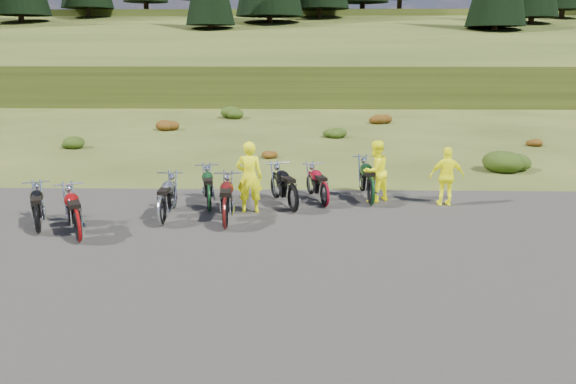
{
  "coord_description": "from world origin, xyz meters",
  "views": [
    {
      "loc": [
        0.99,
        -12.67,
        4.26
      ],
      "look_at": [
        0.63,
        0.86,
        0.77
      ],
      "focal_mm": 35.0,
      "sensor_mm": 36.0,
      "label": 1
    }
  ],
  "objects_px": {
    "motorcycle_0": "(39,235)",
    "motorcycle_7": "(371,206)",
    "motorcycle_3": "(163,226)",
    "person_middle": "(249,178)"
  },
  "relations": [
    {
      "from": "motorcycle_0",
      "to": "motorcycle_7",
      "type": "distance_m",
      "value": 8.48
    },
    {
      "from": "motorcycle_7",
      "to": "motorcycle_0",
      "type": "bearing_deg",
      "value": 104.76
    },
    {
      "from": "person_middle",
      "to": "motorcycle_3",
      "type": "bearing_deg",
      "value": 30.31
    },
    {
      "from": "motorcycle_3",
      "to": "person_middle",
      "type": "xyz_separation_m",
      "value": [
        2.04,
        1.22,
        0.95
      ]
    },
    {
      "from": "motorcycle_0",
      "to": "motorcycle_3",
      "type": "bearing_deg",
      "value": -98.97
    },
    {
      "from": "motorcycle_3",
      "to": "person_middle",
      "type": "distance_m",
      "value": 2.56
    },
    {
      "from": "motorcycle_0",
      "to": "person_middle",
      "type": "relative_size",
      "value": 1.04
    },
    {
      "from": "motorcycle_0",
      "to": "motorcycle_7",
      "type": "height_order",
      "value": "motorcycle_7"
    },
    {
      "from": "motorcycle_0",
      "to": "motorcycle_3",
      "type": "xyz_separation_m",
      "value": [
        2.75,
        0.7,
        0.0
      ]
    },
    {
      "from": "person_middle",
      "to": "motorcycle_7",
      "type": "bearing_deg",
      "value": -168.39
    }
  ]
}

